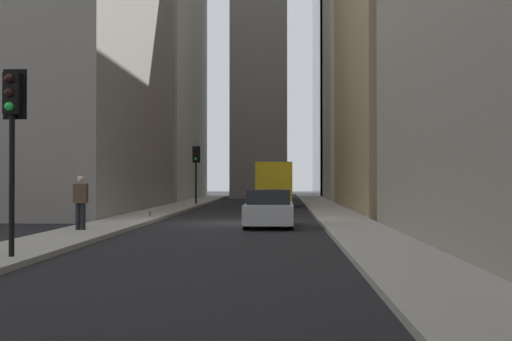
# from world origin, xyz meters

# --- Properties ---
(ground_plane) EXTENTS (135.00, 135.00, 0.00)m
(ground_plane) POSITION_xyz_m (0.00, 0.00, 0.00)
(ground_plane) COLOR black
(sidewalk_right) EXTENTS (90.00, 2.20, 0.14)m
(sidewalk_right) POSITION_xyz_m (0.00, 4.50, 0.07)
(sidewalk_right) COLOR #A8A399
(sidewalk_right) RESTS_ON ground_plane
(sidewalk_left) EXTENTS (90.00, 2.20, 0.14)m
(sidewalk_left) POSITION_xyz_m (0.00, -4.50, 0.07)
(sidewalk_left) COLOR #A8A399
(sidewalk_left) RESTS_ON ground_plane
(building_left_midfar) EXTENTS (18.99, 10.50, 21.33)m
(building_left_midfar) POSITION_xyz_m (10.67, -10.59, 10.68)
(building_left_midfar) COLOR #9E8966
(building_left_midfar) RESTS_ON ground_plane
(building_left_far) EXTENTS (13.84, 10.00, 31.26)m
(building_left_far) POSITION_xyz_m (30.48, -10.60, 15.63)
(building_left_far) COLOR #B7B2A5
(building_left_far) RESTS_ON ground_plane
(building_right_far) EXTENTS (19.13, 10.00, 28.65)m
(building_right_far) POSITION_xyz_m (29.78, 10.60, 14.32)
(building_right_far) COLOR #B7B2A5
(building_right_far) RESTS_ON ground_plane
(church_spire) EXTENTS (5.70, 5.70, 35.63)m
(church_spire) POSITION_xyz_m (35.03, 0.22, 18.54)
(church_spire) COLOR gray
(church_spire) RESTS_ON ground_plane
(delivery_truck) EXTENTS (6.46, 2.25, 2.84)m
(delivery_truck) POSITION_xyz_m (16.29, -1.40, 1.46)
(delivery_truck) COLOR yellow
(delivery_truck) RESTS_ON ground_plane
(sedan_silver) EXTENTS (4.30, 1.78, 1.42)m
(sedan_silver) POSITION_xyz_m (-2.29, -1.40, 0.66)
(sedan_silver) COLOR #B7BABF
(sedan_silver) RESTS_ON ground_plane
(traffic_light_foreground) EXTENTS (0.43, 0.52, 4.07)m
(traffic_light_foreground) POSITION_xyz_m (-13.19, 3.94, 3.13)
(traffic_light_foreground) COLOR black
(traffic_light_foreground) RESTS_ON sidewalk_right
(traffic_light_midblock) EXTENTS (0.43, 0.52, 3.86)m
(traffic_light_midblock) POSITION_xyz_m (17.39, 3.88, 2.98)
(traffic_light_midblock) COLOR black
(traffic_light_midblock) RESTS_ON sidewalk_right
(pedestrian) EXTENTS (0.26, 0.44, 1.77)m
(pedestrian) POSITION_xyz_m (-5.68, 4.72, 1.11)
(pedestrian) COLOR black
(pedestrian) RESTS_ON sidewalk_right
(discarded_bottle) EXTENTS (0.07, 0.07, 0.27)m
(discarded_bottle) POSITION_xyz_m (2.27, 3.99, 0.25)
(discarded_bottle) COLOR brown
(discarded_bottle) RESTS_ON sidewalk_right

